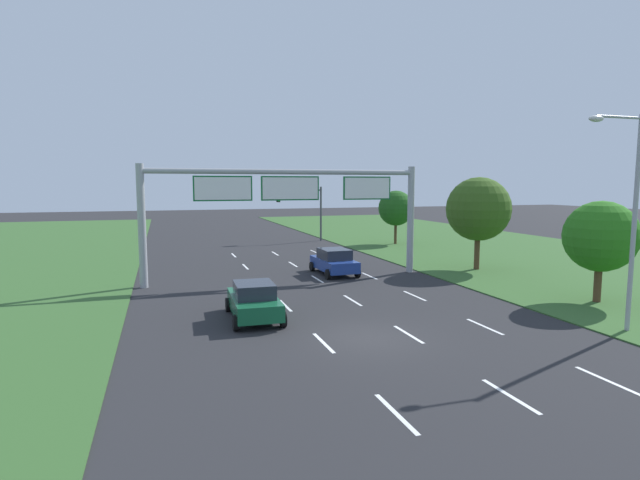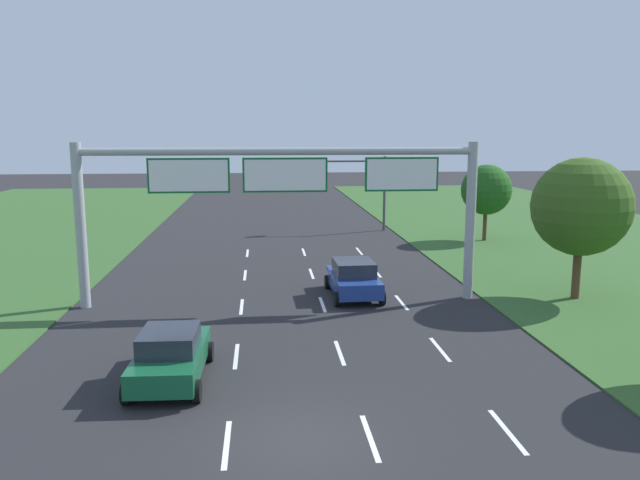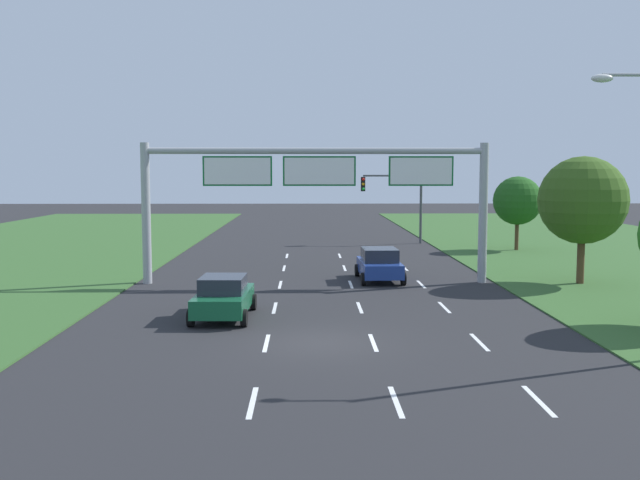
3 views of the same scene
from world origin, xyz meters
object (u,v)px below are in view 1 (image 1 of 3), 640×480
object	(u,v)px
traffic_light_mast	(303,204)
roadside_tree_far	(396,208)
roadside_tree_mid	(478,209)
car_near_red	(334,261)
roadside_tree_near	(601,237)
car_lead_silver	(254,301)
street_lamp	(628,204)
sign_gantry	(289,199)

from	to	relation	value
traffic_light_mast	roadside_tree_far	world-z (taller)	traffic_light_mast
traffic_light_mast	roadside_tree_mid	distance (m)	21.32
car_near_red	roadside_tree_near	size ratio (longest dim) A/B	0.85
car_near_red	roadside_tree_far	bearing A→B (deg)	49.14
car_lead_silver	traffic_light_mast	bearing A→B (deg)	71.99
street_lamp	roadside_tree_mid	distance (m)	14.54
car_near_red	roadside_tree_mid	world-z (taller)	roadside_tree_mid
car_lead_silver	sign_gantry	xyz separation A→B (m)	(3.74, 8.48, 4.16)
car_near_red	roadside_tree_mid	size ratio (longest dim) A/B	0.68
car_lead_silver	traffic_light_mast	xyz separation A→B (m)	(10.08, 28.03, 3.05)
car_lead_silver	roadside_tree_mid	bearing A→B (deg)	26.69
traffic_light_mast	street_lamp	bearing A→B (deg)	-84.37
car_near_red	car_lead_silver	xyz separation A→B (m)	(-6.90, -9.21, -0.03)
car_lead_silver	street_lamp	world-z (taller)	street_lamp
street_lamp	roadside_tree_near	xyz separation A→B (m)	(3.26, 4.19, -1.77)
car_lead_silver	traffic_light_mast	world-z (taller)	traffic_light_mast
car_near_red	car_lead_silver	world-z (taller)	car_near_red
car_near_red	sign_gantry	world-z (taller)	sign_gantry
street_lamp	traffic_light_mast	bearing A→B (deg)	95.63
car_lead_silver	street_lamp	distance (m)	15.50
traffic_light_mast	roadside_tree_mid	world-z (taller)	roadside_tree_mid
car_lead_silver	roadside_tree_near	bearing A→B (deg)	-5.64
car_lead_silver	roadside_tree_mid	size ratio (longest dim) A/B	0.68
car_lead_silver	roadside_tree_far	bearing A→B (deg)	53.47
roadside_tree_mid	roadside_tree_far	bearing A→B (deg)	85.27
roadside_tree_mid	car_near_red	bearing A→B (deg)	171.71
traffic_light_mast	roadside_tree_far	distance (m)	9.50
street_lamp	roadside_tree_near	distance (m)	5.59
street_lamp	roadside_tree_far	size ratio (longest dim) A/B	1.62
sign_gantry	roadside_tree_near	bearing A→B (deg)	-39.37
roadside_tree_near	roadside_tree_mid	size ratio (longest dim) A/B	0.80
sign_gantry	roadside_tree_mid	world-z (taller)	sign_gantry
car_lead_silver	sign_gantry	distance (m)	10.16
roadside_tree_far	sign_gantry	bearing A→B (deg)	-134.91
traffic_light_mast	street_lamp	xyz separation A→B (m)	(3.39, -34.39, 1.21)
sign_gantry	street_lamp	size ratio (longest dim) A/B	2.03
traffic_light_mast	roadside_tree_mid	bearing A→B (deg)	-71.82
car_near_red	street_lamp	xyz separation A→B (m)	(6.57, -15.57, 4.23)
car_lead_silver	traffic_light_mast	distance (m)	29.95
traffic_light_mast	roadside_tree_far	bearing A→B (deg)	-33.73
car_near_red	street_lamp	distance (m)	17.42
sign_gantry	roadside_tree_far	world-z (taller)	sign_gantry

